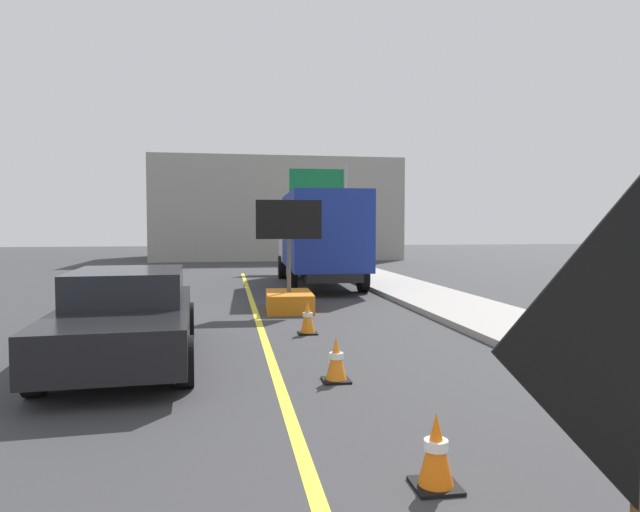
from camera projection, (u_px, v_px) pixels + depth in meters
The scene contains 9 objects.
lane_center_stripe at pixel (284, 399), 6.57m from camera, with size 0.14×36.00×0.01m, color yellow.
arrow_board_trailer at pixel (289, 291), 13.57m from camera, with size 1.60×1.85×2.70m.
box_truck at pixel (319, 236), 19.29m from camera, with size 2.72×7.84×3.14m.
pickup_car at pixel (127, 315), 8.47m from camera, with size 2.20×4.92×1.38m.
highway_guide_sign at pixel (329, 198), 26.54m from camera, with size 2.79×0.19×5.00m.
far_building_block at pixel (274, 211), 37.04m from camera, with size 15.25×8.73×6.27m, color gray.
traffic_cone_near_sign at pixel (436, 451), 4.34m from camera, with size 0.36×0.36×0.60m.
traffic_cone_mid_lane at pixel (336, 359), 7.34m from camera, with size 0.36×0.36×0.60m.
traffic_cone_far_lane at pixel (308, 317), 10.59m from camera, with size 0.36×0.36×0.65m.
Camera 1 is at (-0.65, -0.46, 2.05)m, focal length 31.16 mm.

